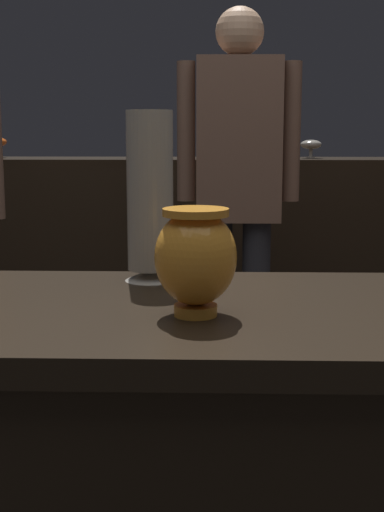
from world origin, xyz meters
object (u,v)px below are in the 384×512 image
object	(u,v)px
vase_tall_behind	(150,198)
vase_centerpiece	(196,257)
visitor_center_back	(238,183)
shelf_vase_right	(311,145)

from	to	relation	value
vase_tall_behind	vase_centerpiece	bearing A→B (deg)	-70.64
vase_centerpiece	visitor_center_back	world-z (taller)	visitor_center_back
vase_centerpiece	shelf_vase_right	distance (m)	2.34
vase_tall_behind	visitor_center_back	size ratio (longest dim) A/B	0.23
vase_tall_behind	shelf_vase_right	size ratio (longest dim) A/B	3.57
vase_centerpiece	shelf_vase_right	xyz separation A→B (m)	(0.51, 2.28, 0.15)
vase_centerpiece	shelf_vase_right	size ratio (longest dim) A/B	1.86
vase_centerpiece	shelf_vase_right	bearing A→B (deg)	77.49
vase_tall_behind	shelf_vase_right	bearing A→B (deg)	72.88
vase_centerpiece	vase_tall_behind	size ratio (longest dim) A/B	0.52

